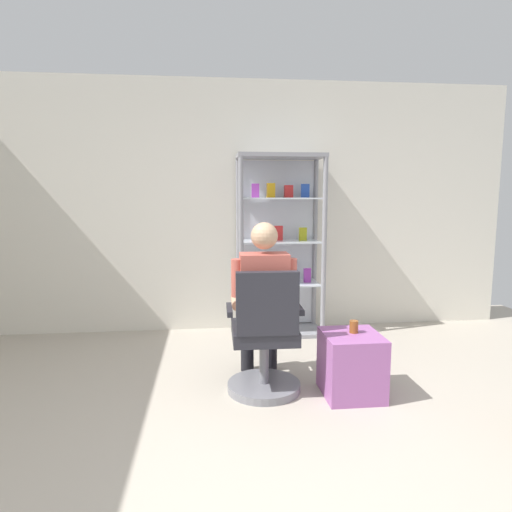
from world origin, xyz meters
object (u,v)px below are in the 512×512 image
at_px(office_chair, 265,343).
at_px(storage_crate, 351,364).
at_px(seated_shopkeeper, 263,296).
at_px(tea_glass, 354,327).
at_px(display_cabinet_main, 279,244).

distance_m(office_chair, storage_crate, 0.66).
bearing_deg(office_chair, seated_shopkeeper, 88.96).
bearing_deg(tea_glass, office_chair, 175.12).
relative_size(office_chair, seated_shopkeeper, 0.74).
bearing_deg(storage_crate, office_chair, 172.30).
distance_m(display_cabinet_main, seated_shopkeeper, 1.41).
bearing_deg(display_cabinet_main, seated_shopkeeper, -104.23).
bearing_deg(display_cabinet_main, tea_glass, -78.53).
xyz_separation_m(display_cabinet_main, office_chair, (-0.34, -1.51, -0.57)).
bearing_deg(seated_shopkeeper, tea_glass, -18.48).
xyz_separation_m(display_cabinet_main, storage_crate, (0.30, -1.59, -0.73)).
bearing_deg(seated_shopkeeper, office_chair, -91.04).
bearing_deg(seated_shopkeeper, display_cabinet_main, 75.77).
height_order(office_chair, tea_glass, office_chair).
relative_size(seated_shopkeeper, tea_glass, 14.00).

